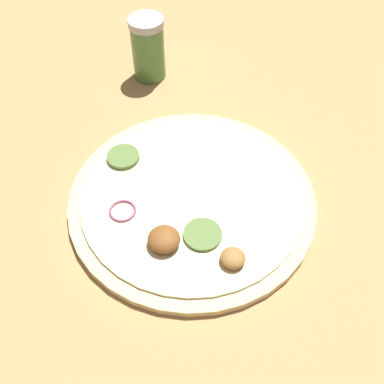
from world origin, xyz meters
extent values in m
plane|color=tan|center=(0.00, 0.00, 0.00)|extent=(3.00, 3.00, 0.00)
cylinder|color=beige|center=(0.00, 0.00, 0.01)|extent=(0.33, 0.33, 0.01)
cylinder|color=beige|center=(0.00, 0.00, 0.01)|extent=(0.30, 0.30, 0.00)
cylinder|color=#567538|center=(-0.12, -0.03, 0.02)|extent=(0.05, 0.05, 0.01)
ellipsoid|color=#996633|center=(0.11, -0.03, 0.02)|extent=(0.03, 0.03, 0.02)
ellipsoid|color=brown|center=(0.03, -0.08, 0.03)|extent=(0.04, 0.04, 0.02)
cylinder|color=#567538|center=(0.06, -0.03, 0.02)|extent=(0.05, 0.05, 0.00)
torus|color=#A34C70|center=(-0.04, -0.08, 0.02)|extent=(0.04, 0.04, 0.00)
cylinder|color=#4C7F42|center=(-0.26, 0.14, 0.05)|extent=(0.06, 0.06, 0.10)
cylinder|color=#B2B2B7|center=(-0.26, 0.14, 0.10)|extent=(0.06, 0.06, 0.01)
camera|label=1|loc=(0.27, -0.26, 0.49)|focal=42.00mm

